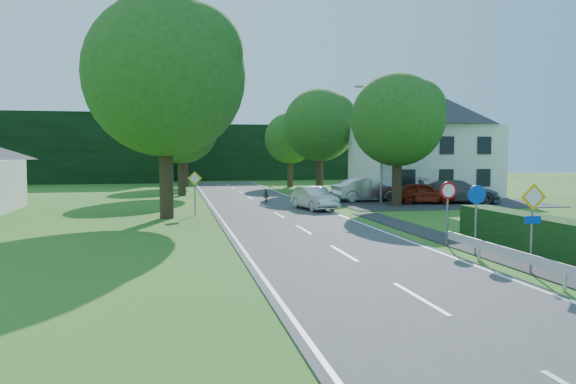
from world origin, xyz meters
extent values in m
cube|color=#3D3D3F|center=(0.00, 20.00, 0.02)|extent=(7.00, 80.00, 0.04)
cube|color=#252427|center=(12.00, 33.00, 0.02)|extent=(14.00, 16.00, 0.04)
cube|color=white|center=(-3.25, 20.00, 0.04)|extent=(0.12, 80.00, 0.01)
cube|color=white|center=(3.25, 20.00, 0.04)|extent=(0.12, 80.00, 0.01)
cube|color=black|center=(8.00, 66.00, 3.50)|extent=(30.00, 5.00, 7.00)
cube|color=silver|center=(14.00, 36.00, 2.80)|extent=(10.00, 8.00, 5.60)
pyramid|color=#26262B|center=(14.00, 36.00, 7.10)|extent=(10.60, 8.40, 3.00)
cylinder|color=gray|center=(8.20, 30.00, 4.00)|extent=(0.16, 0.16, 8.00)
cylinder|color=gray|center=(7.40, 30.00, 7.90)|extent=(1.70, 0.10, 0.10)
cube|color=gray|center=(6.50, 30.00, 7.85)|extent=(0.50, 0.18, 0.12)
cylinder|color=gray|center=(4.30, 8.00, 1.20)|extent=(0.07, 0.07, 2.40)
cube|color=yellow|center=(4.30, 7.97, 2.20)|extent=(0.78, 0.04, 0.78)
cube|color=white|center=(4.30, 7.97, 2.20)|extent=(0.57, 0.05, 0.57)
cube|color=blue|center=(4.30, 7.97, 1.55)|extent=(0.50, 0.04, 0.22)
cylinder|color=gray|center=(4.30, 11.00, 1.10)|extent=(0.07, 0.07, 2.20)
cylinder|color=blue|center=(4.30, 10.97, 2.05)|extent=(0.64, 0.04, 0.64)
cylinder|color=gray|center=(4.30, 13.00, 1.10)|extent=(0.07, 0.07, 2.20)
cylinder|color=red|center=(4.30, 12.97, 2.05)|extent=(0.64, 0.04, 0.64)
cylinder|color=white|center=(4.30, 12.95, 2.05)|extent=(0.48, 0.04, 0.48)
cylinder|color=gray|center=(-4.50, 25.00, 1.10)|extent=(0.07, 0.07, 2.20)
cube|color=yellow|center=(-4.50, 24.97, 2.05)|extent=(0.78, 0.04, 0.78)
cube|color=white|center=(-4.50, 24.97, 2.05)|extent=(0.57, 0.05, 0.57)
imported|color=silver|center=(2.60, 26.47, 0.72)|extent=(2.21, 4.35, 1.37)
imported|color=black|center=(0.63, 32.19, 0.61)|extent=(1.07, 2.26, 1.14)
imported|color=maroon|center=(10.79, 29.01, 0.75)|extent=(4.43, 2.53, 1.42)
imported|color=#B5B5BA|center=(7.76, 31.66, 0.85)|extent=(5.10, 2.26, 1.63)
imported|color=#4C4E52|center=(13.40, 29.02, 0.82)|extent=(5.82, 4.16, 1.56)
imported|color=#A6A4AB|center=(17.73, 34.00, 0.66)|extent=(4.64, 2.43, 1.25)
imported|color=red|center=(11.17, 30.22, 0.92)|extent=(2.51, 2.53, 1.77)
camera|label=1|loc=(-5.58, -6.04, 3.42)|focal=35.00mm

